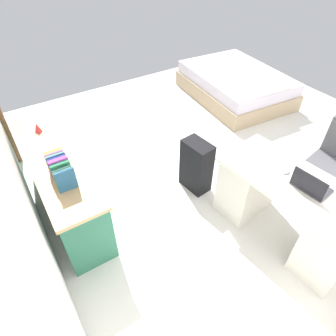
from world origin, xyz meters
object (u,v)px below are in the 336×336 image
at_px(office_chair, 331,167).
at_px(laptop, 310,185).
at_px(suitcase_black, 196,166).
at_px(desk, 287,208).
at_px(bed, 236,85).
at_px(figurine_small, 37,128).
at_px(computer_mouse, 286,171).
at_px(credenza, 62,185).

distance_m(office_chair, laptop, 0.98).
bearing_deg(suitcase_black, desk, -169.23).
bearing_deg(desk, office_chair, -81.32).
height_order(bed, laptop, laptop).
bearing_deg(suitcase_black, office_chair, -133.99).
bearing_deg(desk, figurine_small, 40.44).
bearing_deg(figurine_small, computer_mouse, -137.07).
xyz_separation_m(laptop, computer_mouse, (0.26, -0.01, -0.03)).
relative_size(credenza, suitcase_black, 2.70).
distance_m(desk, suitcase_black, 1.11).
height_order(desk, suitcase_black, desk).
distance_m(bed, laptop, 3.17).
distance_m(bed, figurine_small, 3.52).
bearing_deg(figurine_small, office_chair, -126.35).
relative_size(desk, figurine_small, 13.67).
distance_m(desk, office_chair, 0.89).
xyz_separation_m(desk, bed, (2.54, -1.66, -0.15)).
relative_size(office_chair, suitcase_black, 1.41).
height_order(office_chair, bed, office_chair).
distance_m(desk, bed, 3.04).
xyz_separation_m(desk, office_chair, (0.13, -0.88, 0.03)).
relative_size(bed, computer_mouse, 20.11).
relative_size(office_chair, figurine_small, 8.55).
height_order(desk, laptop, laptop).
bearing_deg(office_chair, figurine_small, 53.65).
bearing_deg(credenza, office_chair, -117.79).
bearing_deg(credenza, laptop, -132.57).
distance_m(office_chair, credenza, 3.01).
height_order(desk, office_chair, office_chair).
distance_m(desk, credenza, 2.36).
height_order(office_chair, laptop, laptop).
distance_m(suitcase_black, laptop, 1.30).
relative_size(office_chair, credenza, 0.52).
height_order(laptop, figurine_small, laptop).
bearing_deg(office_chair, bed, -17.99).
relative_size(credenza, bed, 0.90).
relative_size(credenza, laptop, 5.41).
bearing_deg(bed, figurine_small, 97.32).
xyz_separation_m(bed, laptop, (-2.65, 1.65, 0.56)).
relative_size(computer_mouse, figurine_small, 0.91).
xyz_separation_m(office_chair, bed, (2.41, -0.78, -0.18)).
relative_size(office_chair, laptop, 2.83).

